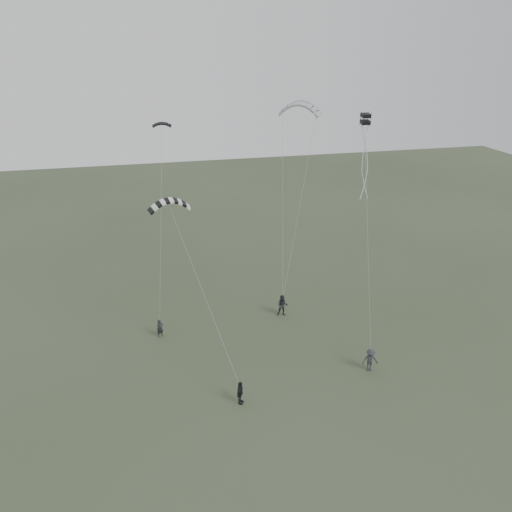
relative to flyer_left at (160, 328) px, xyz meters
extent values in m
plane|color=#333E29|center=(6.02, -7.25, -0.77)|extent=(140.00, 140.00, 0.00)
imported|color=black|center=(0.00, 0.00, 0.00)|extent=(0.65, 0.53, 1.53)
imported|color=#222227|center=(10.51, 0.91, 0.20)|extent=(1.12, 0.99, 1.92)
imported|color=black|center=(4.57, -9.40, 0.08)|extent=(0.86, 1.06, 1.68)
imported|color=#2A2A2F|center=(14.39, -8.15, 0.13)|extent=(1.23, 0.82, 1.78)
camera|label=1|loc=(-0.65, -35.20, 21.27)|focal=35.00mm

